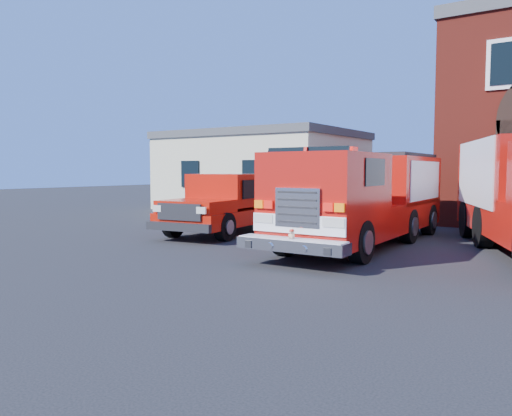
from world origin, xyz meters
The scene contains 4 objects.
ground centered at (0.00, 0.00, 0.00)m, with size 100.00×100.00×0.00m, color black.
side_building centered at (-9.00, 13.00, 2.20)m, with size 10.20×8.20×4.35m.
fire_engine centered at (1.11, 2.97, 1.43)m, with size 2.63×9.01×2.77m.
pickup_truck centered at (-3.94, 3.06, 0.98)m, with size 2.96×6.54×2.07m.
Camera 1 is at (6.61, -11.08, 2.21)m, focal length 35.00 mm.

